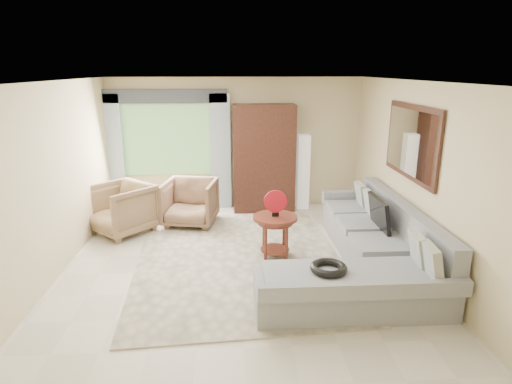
{
  "coord_description": "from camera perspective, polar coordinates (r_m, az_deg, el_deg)",
  "views": [
    {
      "loc": [
        -0.11,
        -5.53,
        2.76
      ],
      "look_at": [
        0.25,
        0.35,
        1.05
      ],
      "focal_mm": 30.0,
      "sensor_mm": 36.0,
      "label": 1
    }
  ],
  "objects": [
    {
      "name": "ground",
      "position": [
        6.19,
        -2.15,
        -10.34
      ],
      "size": [
        6.0,
        6.0,
        0.0
      ],
      "primitive_type": "plane",
      "color": "silver",
      "rests_on": "ground"
    },
    {
      "name": "area_rug",
      "position": [
        6.5,
        -2.24,
        -8.87
      ],
      "size": [
        3.25,
        4.18,
        0.02
      ],
      "primitive_type": "cube",
      "rotation": [
        0.0,
        0.0,
        0.06
      ],
      "color": "beige",
      "rests_on": "ground"
    },
    {
      "name": "sectional_sofa",
      "position": [
        6.2,
        14.75,
        -7.94
      ],
      "size": [
        2.3,
        3.46,
        0.9
      ],
      "color": "#93979B",
      "rests_on": "ground"
    },
    {
      "name": "tv_screen",
      "position": [
        6.5,
        16.11,
        -2.76
      ],
      "size": [
        0.14,
        0.74,
        0.48
      ],
      "primitive_type": "cube",
      "rotation": [
        0.0,
        -0.17,
        0.0
      ],
      "color": "black",
      "rests_on": "sectional_sofa"
    },
    {
      "name": "garden_hose",
      "position": [
        5.08,
        9.65,
        -9.94
      ],
      "size": [
        0.43,
        0.43,
        0.09
      ],
      "primitive_type": "torus",
      "color": "black",
      "rests_on": "sectional_sofa"
    },
    {
      "name": "coffee_table",
      "position": [
        6.43,
        2.55,
        -5.89
      ],
      "size": [
        0.66,
        0.66,
        0.66
      ],
      "rotation": [
        0.0,
        0.0,
        -0.3
      ],
      "color": "#481B13",
      "rests_on": "ground"
    },
    {
      "name": "red_disc",
      "position": [
        6.24,
        2.62,
        -1.26
      ],
      "size": [
        0.34,
        0.04,
        0.34
      ],
      "primitive_type": "cylinder",
      "rotation": [
        1.57,
        0.0,
        -0.04
      ],
      "color": "#AF111F",
      "rests_on": "coffee_table"
    },
    {
      "name": "armchair_left",
      "position": [
        7.72,
        -17.53,
        -2.14
      ],
      "size": [
        1.32,
        1.33,
        0.87
      ],
      "primitive_type": "imported",
      "rotation": [
        0.0,
        0.0,
        -0.75
      ],
      "color": "#957051",
      "rests_on": "ground"
    },
    {
      "name": "armchair_right",
      "position": [
        7.85,
        -8.76,
        -1.4
      ],
      "size": [
        1.04,
        1.06,
        0.83
      ],
      "primitive_type": "imported",
      "rotation": [
        0.0,
        0.0,
        -0.18
      ],
      "color": "brown",
      "rests_on": "ground"
    },
    {
      "name": "potted_plant",
      "position": [
        8.69,
        -15.54,
        -1.12
      ],
      "size": [
        0.49,
        0.43,
        0.53
      ],
      "primitive_type": "imported",
      "rotation": [
        0.0,
        0.0,
        0.03
      ],
      "color": "#999999",
      "rests_on": "ground"
    },
    {
      "name": "armoire",
      "position": [
        8.45,
        1.04,
        4.51
      ],
      "size": [
        1.2,
        0.55,
        2.1
      ],
      "primitive_type": "cube",
      "color": "black",
      "rests_on": "ground"
    },
    {
      "name": "floor_lamp",
      "position": [
        8.68,
        6.28,
        2.69
      ],
      "size": [
        0.24,
        0.24,
        1.5
      ],
      "primitive_type": "cube",
      "color": "silver",
      "rests_on": "ground"
    },
    {
      "name": "window",
      "position": [
        8.7,
        -11.75,
        6.86
      ],
      "size": [
        1.8,
        0.04,
        1.4
      ],
      "primitive_type": "cube",
      "color": "#669E59",
      "rests_on": "wall_back"
    },
    {
      "name": "curtain_left",
      "position": [
        8.87,
        -18.49,
        4.89
      ],
      "size": [
        0.4,
        0.08,
        2.3
      ],
      "primitive_type": "cube",
      "color": "#9EB7CC",
      "rests_on": "ground"
    },
    {
      "name": "curtain_right",
      "position": [
        8.57,
        -4.74,
        5.3
      ],
      "size": [
        0.4,
        0.08,
        2.3
      ],
      "primitive_type": "cube",
      "color": "#9EB7CC",
      "rests_on": "ground"
    },
    {
      "name": "valance",
      "position": [
        8.54,
        -12.15,
        12.41
      ],
      "size": [
        2.4,
        0.12,
        0.26
      ],
      "primitive_type": "cube",
      "color": "#1E232D",
      "rests_on": "wall_back"
    },
    {
      "name": "wall_mirror",
      "position": [
        6.5,
        19.98,
        6.27
      ],
      "size": [
        0.05,
        1.7,
        1.05
      ],
      "color": "black",
      "rests_on": "wall_right"
    }
  ]
}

